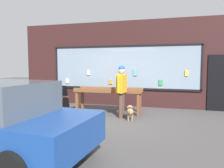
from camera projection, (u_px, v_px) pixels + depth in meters
name	position (u px, v px, depth m)	size (l,w,h in m)	color
ground_plane	(101.00, 118.00, 7.07)	(40.00, 40.00, 0.00)	#474444
shopfront_facade	(120.00, 64.00, 9.20)	(8.83, 0.29, 3.54)	#331919
display_table_main	(109.00, 93.00, 7.84)	(2.44, 0.79, 0.90)	brown
person_browsing	(122.00, 87.00, 7.08)	(0.27, 0.67, 1.71)	#4C382D
small_dog	(130.00, 111.00, 6.85)	(0.32, 0.62, 0.42)	#99724C
sandwich_board_sign	(59.00, 97.00, 8.64)	(0.67, 0.69, 0.90)	black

